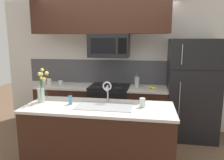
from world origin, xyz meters
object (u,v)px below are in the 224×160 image
Objects in this scene: storage_jar_medium at (49,81)px; sink_faucet at (107,89)px; stove_range at (110,109)px; microwave at (109,46)px; storage_jar_tall at (44,80)px; dish_soap_bottle at (70,100)px; banana_bunch at (152,88)px; flower_vase at (42,91)px; drinking_glass at (142,103)px; french_press at (137,82)px; storage_jar_short at (61,82)px; refrigerator at (192,89)px.

sink_faucet reaches higher than storage_jar_medium.
stove_range is 1.23m from microwave.
microwave is 4.43× the size of storage_jar_tall.
stove_range is 5.64× the size of dish_soap_bottle.
banana_bunch is 1.96m from flower_vase.
microwave is at bearing 119.38° from drinking_glass.
flower_vase is (-0.79, -1.16, -0.62)m from microwave.
french_press reaches higher than storage_jar_medium.
drinking_glass is at bearing -97.59° from banana_bunch.
microwave is at bearing 74.62° from dish_soap_bottle.
flower_vase reaches higher than storage_jar_short.
sink_faucet reaches higher than storage_jar_short.
storage_jar_short is (0.22, 0.04, -0.02)m from storage_jar_medium.
storage_jar_medium is (-1.22, 0.00, -0.71)m from microwave.
microwave is 1.45m from dish_soap_bottle.
refrigerator reaches higher than stove_range.
drinking_glass is (-0.86, -1.22, 0.06)m from refrigerator.
stove_range is at bearing -173.43° from french_press.
sink_faucet is (1.48, -1.03, 0.11)m from storage_jar_tall.
banana_bunch is at bearing -1.12° from storage_jar_medium.
banana_bunch is (0.81, -0.06, 0.47)m from stove_range.
storage_jar_medium reaches higher than stove_range.
storage_jar_short is (-1.00, 0.04, -0.73)m from microwave.
storage_jar_medium is 0.92× the size of dish_soap_bottle.
storage_jar_medium is at bearing 110.55° from flower_vase.
refrigerator is 2.61m from flower_vase.
sink_faucet reaches higher than storage_jar_tall.
refrigerator is at bearing 0.75° from stove_range.
flower_vase is (-0.94, -0.14, -0.04)m from sink_faucet.
sink_faucet is at bearing -123.81° from banana_bunch.
dish_soap_bottle is 1.33× the size of drinking_glass.
drinking_glass is (1.99, -1.18, -0.02)m from storage_jar_tall.
dish_soap_bottle reaches higher than drinking_glass.
storage_jar_tall is at bearing -174.16° from storage_jar_short.
drinking_glass is (1.00, 0.04, -0.01)m from dish_soap_bottle.
french_press is 0.87× the size of sink_faucet.
refrigerator is at bearing 6.44° from banana_bunch.
french_press reaches higher than drinking_glass.
microwave is at bearing 98.54° from sink_faucet.
dish_soap_bottle is at bearing -123.43° from french_press.
refrigerator is at bearing 34.11° from dish_soap_bottle.
french_press is at bearing 157.60° from banana_bunch.
microwave reaches higher than banana_bunch.
drinking_glass is at bearing 2.34° from dish_soap_bottle.
drinking_glass reaches higher than stove_range.
sink_faucet reaches higher than dish_soap_bottle.
refrigerator is 1.49m from drinking_glass.
storage_jar_tall is at bearing 115.01° from flower_vase.
storage_jar_medium is 0.23m from storage_jar_short.
microwave is (0.00, -0.02, 1.23)m from stove_range.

